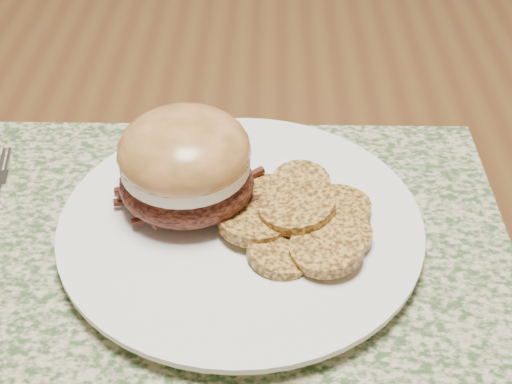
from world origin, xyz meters
TOP-DOWN VIEW (x-y plane):
  - dining_table at (0.00, 0.00)m, footprint 1.50×0.90m
  - placemat at (-0.22, -0.24)m, footprint 0.45×0.33m
  - dinner_plate at (-0.20, -0.23)m, footprint 0.26×0.26m
  - pork_sandwich at (-0.24, -0.21)m, footprint 0.10×0.10m
  - roasted_potatoes at (-0.15, -0.23)m, footprint 0.13×0.14m

SIDE VIEW (x-z plane):
  - dining_table at x=0.00m, z-range 0.30..1.05m
  - placemat at x=-0.22m, z-range 0.75..0.75m
  - dinner_plate at x=-0.20m, z-range 0.75..0.77m
  - roasted_potatoes at x=-0.15m, z-range 0.76..0.79m
  - pork_sandwich at x=-0.24m, z-range 0.77..0.85m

